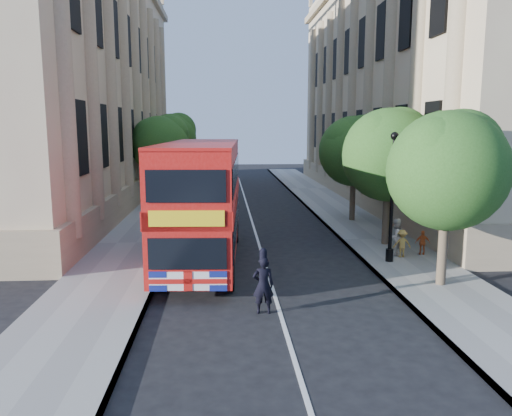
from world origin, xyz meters
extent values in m
plane|color=black|center=(0.00, 0.00, 0.00)|extent=(120.00, 120.00, 0.00)
cube|color=gray|center=(5.75, 10.00, 0.06)|extent=(3.50, 80.00, 0.12)
cube|color=gray|center=(-5.75, 10.00, 0.06)|extent=(3.50, 80.00, 0.12)
cube|color=tan|center=(13.80, 24.00, 9.00)|extent=(12.00, 38.00, 18.00)
cube|color=tan|center=(-13.80, 24.00, 9.00)|extent=(12.00, 38.00, 18.00)
cylinder|color=#473828|center=(5.80, 3.00, 1.43)|extent=(0.32, 0.32, 2.86)
sphere|color=#25511B|center=(5.80, 3.00, 4.03)|extent=(4.00, 4.00, 4.00)
sphere|color=#25511B|center=(6.40, 3.40, 4.68)|extent=(2.80, 2.80, 2.80)
sphere|color=#25511B|center=(5.30, 2.70, 4.55)|extent=(2.60, 2.60, 2.60)
cylinder|color=#473828|center=(5.80, 9.00, 1.50)|extent=(0.32, 0.32, 2.99)
sphere|color=#25511B|center=(5.80, 9.00, 4.22)|extent=(4.20, 4.20, 4.20)
sphere|color=#25511B|center=(6.40, 9.40, 4.90)|extent=(2.94, 2.94, 2.94)
sphere|color=#25511B|center=(5.30, 8.70, 4.76)|extent=(2.73, 2.73, 2.73)
cylinder|color=#473828|center=(5.80, 15.00, 1.45)|extent=(0.32, 0.32, 2.90)
sphere|color=#25511B|center=(5.80, 15.00, 4.09)|extent=(4.00, 4.00, 4.00)
sphere|color=#25511B|center=(6.40, 15.40, 4.75)|extent=(2.80, 2.80, 2.80)
sphere|color=#25511B|center=(5.30, 14.70, 4.62)|extent=(2.60, 2.60, 2.60)
cylinder|color=#473828|center=(-6.00, 22.00, 1.50)|extent=(0.32, 0.32, 2.99)
sphere|color=#25511B|center=(-6.00, 22.00, 4.22)|extent=(4.00, 4.00, 4.00)
sphere|color=#25511B|center=(-5.40, 22.40, 4.90)|extent=(2.80, 2.80, 2.80)
sphere|color=#25511B|center=(-6.50, 21.70, 4.76)|extent=(2.60, 2.60, 2.60)
cylinder|color=#473828|center=(-6.00, 30.00, 1.58)|extent=(0.32, 0.32, 3.17)
sphere|color=#25511B|center=(-6.00, 30.00, 4.46)|extent=(4.20, 4.20, 4.20)
sphere|color=#25511B|center=(-5.40, 30.40, 5.18)|extent=(2.94, 2.94, 2.94)
sphere|color=#25511B|center=(-6.50, 29.70, 5.04)|extent=(2.73, 2.73, 2.73)
cylinder|color=black|center=(5.00, 6.00, 0.37)|extent=(0.30, 0.30, 0.50)
cylinder|color=black|center=(5.00, 6.00, 2.62)|extent=(0.14, 0.14, 5.00)
sphere|color=black|center=(5.00, 6.00, 5.12)|extent=(0.32, 0.32, 0.32)
cube|color=#AE100C|center=(-2.50, 6.83, 2.63)|extent=(3.20, 10.41, 4.28)
cube|color=black|center=(-2.50, 6.83, 1.68)|extent=(3.23, 9.77, 0.98)
cube|color=black|center=(-2.50, 6.83, 3.74)|extent=(3.23, 9.77, 0.98)
cube|color=yellow|center=(-2.75, 1.69, 2.76)|extent=(2.28, 0.19, 0.49)
cylinder|color=black|center=(-3.90, 3.27, 0.54)|extent=(0.36, 1.10, 1.08)
cylinder|color=black|center=(-1.46, 3.15, 0.54)|extent=(0.36, 1.10, 1.08)
cylinder|color=black|center=(-3.56, 10.30, 0.54)|extent=(0.36, 1.10, 1.08)
cylinder|color=black|center=(-1.12, 10.18, 0.54)|extent=(0.36, 1.10, 1.08)
cube|color=black|center=(-2.89, 13.71, 1.20)|extent=(1.79, 1.62, 1.87)
cube|color=black|center=(-2.88, 12.95, 1.42)|extent=(1.60, 0.12, 0.62)
cube|color=black|center=(-2.91, 15.66, 1.38)|extent=(1.81, 2.86, 2.22)
cube|color=black|center=(-2.90, 15.13, 0.31)|extent=(1.64, 4.29, 0.22)
cylinder|color=black|center=(-3.69, 13.61, 0.36)|extent=(0.20, 0.71, 0.71)
cylinder|color=black|center=(-2.08, 13.63, 0.36)|extent=(0.20, 0.71, 0.71)
cylinder|color=black|center=(-3.71, 16.55, 0.36)|extent=(0.20, 0.71, 0.71)
cylinder|color=black|center=(-2.11, 16.56, 0.36)|extent=(0.20, 0.71, 0.71)
imported|color=black|center=(-0.50, 1.00, 0.86)|extent=(0.63, 0.42, 1.72)
imported|color=silver|center=(5.55, 6.92, 0.90)|extent=(0.94, 0.85, 1.57)
imported|color=#DB5E26|center=(6.73, 6.92, 0.64)|extent=(0.64, 0.36, 1.03)
imported|color=gold|center=(5.72, 6.60, 0.70)|extent=(0.77, 0.47, 1.15)
camera|label=1|loc=(-1.64, -13.09, 5.49)|focal=35.00mm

